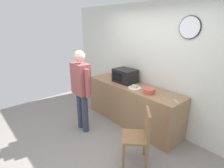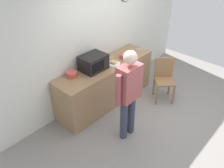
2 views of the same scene
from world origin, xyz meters
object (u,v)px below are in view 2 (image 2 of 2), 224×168
object	(u,v)px
microwave	(93,62)
person_standing	(129,90)
fork_utensil	(140,49)
spoon_utensil	(110,57)
salad_bowl	(72,74)
cereal_bowl	(125,56)
sandwich_plate	(114,63)
wooden_chair	(164,77)

from	to	relation	value
microwave	person_standing	xyz separation A→B (m)	(-0.20, -1.04, -0.06)
fork_utensil	person_standing	size ratio (longest dim) A/B	0.10
microwave	spoon_utensil	bearing A→B (deg)	11.04
salad_bowl	cereal_bowl	size ratio (longest dim) A/B	0.90
microwave	sandwich_plate	size ratio (longest dim) A/B	1.85
sandwich_plate	spoon_utensil	size ratio (longest dim) A/B	1.59
fork_utensil	wooden_chair	bearing A→B (deg)	-98.80
sandwich_plate	wooden_chair	xyz separation A→B (m)	(0.81, -0.74, -0.39)
cereal_bowl	sandwich_plate	bearing A→B (deg)	179.94
person_standing	wooden_chair	xyz separation A→B (m)	(1.43, 0.16, -0.47)
sandwich_plate	spoon_utensil	xyz separation A→B (m)	(0.16, 0.26, -0.02)
sandwich_plate	microwave	bearing A→B (deg)	161.46
spoon_utensil	person_standing	xyz separation A→B (m)	(-0.79, -1.16, 0.09)
salad_bowl	microwave	bearing A→B (deg)	-13.45
cereal_bowl	salad_bowl	bearing A→B (deg)	168.61
salad_bowl	sandwich_plate	bearing A→B (deg)	-15.93
microwave	sandwich_plate	bearing A→B (deg)	-18.54
cereal_bowl	wooden_chair	size ratio (longest dim) A/B	0.25
fork_utensil	spoon_utensil	distance (m)	0.80
person_standing	fork_utensil	bearing A→B (deg)	31.04
microwave	fork_utensil	bearing A→B (deg)	-4.46
person_standing	salad_bowl	bearing A→B (deg)	102.53
fork_utensil	spoon_utensil	bearing A→B (deg)	164.03
microwave	sandwich_plate	world-z (taller)	microwave
microwave	fork_utensil	xyz separation A→B (m)	(1.35, -0.11, -0.15)
microwave	salad_bowl	xyz separation A→B (m)	(-0.46, 0.11, -0.10)
microwave	salad_bowl	size ratio (longest dim) A/B	2.40
salad_bowl	spoon_utensil	size ratio (longest dim) A/B	1.22
salad_bowl	person_standing	size ratio (longest dim) A/B	0.12
cereal_bowl	microwave	bearing A→B (deg)	169.81
fork_utensil	sandwich_plate	bearing A→B (deg)	-177.75
spoon_utensil	salad_bowl	bearing A→B (deg)	-179.75
cereal_bowl	wooden_chair	bearing A→B (deg)	-59.37
microwave	spoon_utensil	size ratio (longest dim) A/B	2.94
cereal_bowl	person_standing	bearing A→B (deg)	-137.92
person_standing	microwave	bearing A→B (deg)	79.00
cereal_bowl	wooden_chair	distance (m)	0.96
spoon_utensil	wooden_chair	bearing A→B (deg)	-57.04
spoon_utensil	wooden_chair	world-z (taller)	wooden_chair
salad_bowl	wooden_chair	size ratio (longest dim) A/B	0.22
sandwich_plate	spoon_utensil	world-z (taller)	sandwich_plate
sandwich_plate	fork_utensil	world-z (taller)	sandwich_plate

